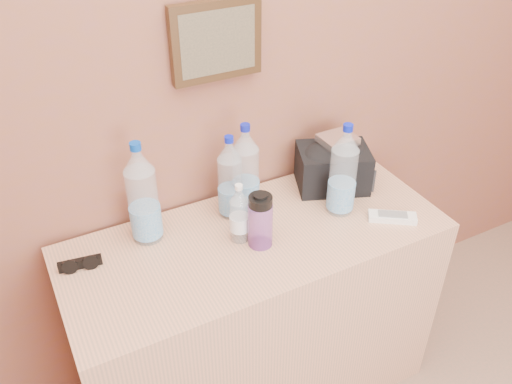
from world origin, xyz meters
TOP-DOWN VIEW (x-y plane):
  - picture_frame at (-0.05, 1.98)m, footprint 0.30×0.03m
  - dresser at (-0.05, 1.71)m, footprint 1.30×0.54m
  - pet_large_a at (-0.37, 1.87)m, footprint 0.10×0.10m
  - pet_large_b at (-0.01, 1.86)m, footprint 0.09×0.09m
  - pet_large_c at (-0.07, 1.86)m, footprint 0.08×0.08m
  - pet_large_d at (0.28, 1.70)m, footprint 0.09×0.09m
  - pet_small at (-0.10, 1.72)m, footprint 0.06×0.06m
  - nalgene_bottle at (-0.05, 1.67)m, footprint 0.08×0.08m
  - sunglasses at (-0.61, 1.83)m, footprint 0.14×0.07m
  - ac_remote at (0.41, 1.57)m, footprint 0.17×0.14m
  - toiletry_bag at (0.35, 1.85)m, footprint 0.31×0.27m
  - foil_packet at (0.36, 1.86)m, footprint 0.13×0.11m

SIDE VIEW (x-z plane):
  - dresser at x=-0.05m, z-range 0.00..0.81m
  - ac_remote at x=0.41m, z-range 0.81..0.84m
  - sunglasses at x=-0.61m, z-range 0.81..0.85m
  - toiletry_bag at x=0.35m, z-range 0.81..0.99m
  - pet_small at x=-0.10m, z-range 0.80..1.02m
  - nalgene_bottle at x=-0.05m, z-range 0.81..1.01m
  - pet_large_c at x=-0.07m, z-range 0.80..1.11m
  - pet_large_b at x=-0.01m, z-range 0.79..1.13m
  - pet_large_d at x=0.28m, z-range 0.79..1.14m
  - pet_large_a at x=-0.37m, z-range 0.79..1.15m
  - foil_packet at x=0.36m, z-range 0.99..1.02m
  - picture_frame at x=-0.05m, z-range 1.27..1.52m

